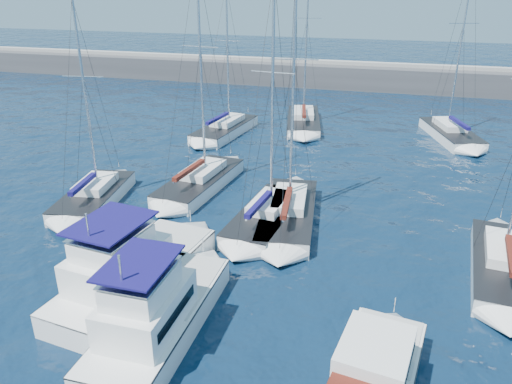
% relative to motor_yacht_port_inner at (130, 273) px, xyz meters
% --- Properties ---
extents(ground, '(220.00, 220.00, 0.00)m').
position_rel_motor_yacht_port_inner_xyz_m(ground, '(2.53, 0.45, -1.13)').
color(ground, black).
rests_on(ground, ground).
extents(breakwater, '(160.00, 6.00, 4.45)m').
position_rel_motor_yacht_port_inner_xyz_m(breakwater, '(2.53, 52.45, -0.08)').
color(breakwater, '#424244').
rests_on(breakwater, ground).
extents(motor_yacht_port_inner, '(4.96, 10.14, 4.69)m').
position_rel_motor_yacht_port_inner_xyz_m(motor_yacht_port_inner, '(0.00, 0.00, 0.00)').
color(motor_yacht_port_inner, white).
rests_on(motor_yacht_port_inner, ground).
extents(motor_yacht_stbd_inner, '(3.19, 9.15, 4.69)m').
position_rel_motor_yacht_port_inner_xyz_m(motor_yacht_stbd_inner, '(2.67, -2.71, 0.00)').
color(motor_yacht_stbd_inner, white).
rests_on(motor_yacht_stbd_inner, ground).
extents(motor_yacht_stbd_outer, '(3.75, 6.60, 3.20)m').
position_rel_motor_yacht_port_inner_xyz_m(motor_yacht_stbd_outer, '(11.68, -3.48, -0.19)').
color(motor_yacht_stbd_outer, white).
rests_on(motor_yacht_stbd_outer, ground).
extents(sailboat_mid_a, '(4.07, 7.98, 13.40)m').
position_rel_motor_yacht_port_inner_xyz_m(sailboat_mid_a, '(-7.48, 8.75, -0.62)').
color(sailboat_mid_a, white).
rests_on(sailboat_mid_a, ground).
extents(sailboat_mid_b, '(4.08, 9.22, 15.85)m').
position_rel_motor_yacht_port_inner_xyz_m(sailboat_mid_b, '(-1.50, 13.10, -0.61)').
color(sailboat_mid_b, white).
rests_on(sailboat_mid_b, ground).
extents(sailboat_mid_c, '(3.83, 8.39, 14.74)m').
position_rel_motor_yacht_port_inner_xyz_m(sailboat_mid_c, '(4.54, 8.83, -0.61)').
color(sailboat_mid_c, white).
rests_on(sailboat_mid_c, ground).
extents(sailboat_mid_d, '(4.22, 9.57, 15.77)m').
position_rel_motor_yacht_port_inner_xyz_m(sailboat_mid_d, '(5.74, 9.67, -0.61)').
color(sailboat_mid_d, white).
rests_on(sailboat_mid_d, ground).
extents(sailboat_mid_e, '(3.99, 8.91, 15.77)m').
position_rel_motor_yacht_port_inner_xyz_m(sailboat_mid_e, '(17.70, 6.50, -0.60)').
color(sailboat_mid_e, white).
rests_on(sailboat_mid_e, ground).
extents(sailboat_back_a, '(4.33, 9.41, 13.86)m').
position_rel_motor_yacht_port_inner_xyz_m(sailboat_back_a, '(-4.05, 26.36, -0.63)').
color(sailboat_back_a, white).
rests_on(sailboat_back_a, ground).
extents(sailboat_back_b, '(4.90, 10.10, 16.80)m').
position_rel_motor_yacht_port_inner_xyz_m(sailboat_back_b, '(2.75, 31.24, -0.61)').
color(sailboat_back_b, white).
rests_on(sailboat_back_b, ground).
extents(sailboat_back_c, '(5.58, 9.41, 16.63)m').
position_rel_motor_yacht_port_inner_xyz_m(sailboat_back_c, '(16.97, 30.59, -0.60)').
color(sailboat_back_c, white).
rests_on(sailboat_back_c, ground).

